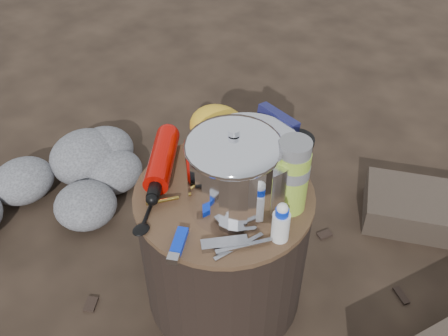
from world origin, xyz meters
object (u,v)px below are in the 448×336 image
Objects in this scene: fuel_bottle at (162,159)px; thermos at (292,176)px; stump at (224,247)px; travel_mug at (295,158)px; camping_pot at (233,171)px.

thermos is at bearing -18.82° from fuel_bottle.
thermos is (0.32, 0.10, 0.06)m from fuel_bottle.
stump is 0.32m from travel_mug.
camping_pot is at bearing -142.82° from thermos.
fuel_bottle is (-0.21, -0.02, -0.07)m from camping_pot.
camping_pot is (0.04, -0.01, 0.30)m from stump.
fuel_bottle is at bearing -170.16° from stump.
fuel_bottle is 0.33m from travel_mug.
camping_pot is at bearing -30.99° from fuel_bottle.
travel_mug is at bearing 60.36° from stump.
stump is at bearing -25.94° from fuel_bottle.
stump is at bearing 161.41° from camping_pot.
thermos is at bearing -61.75° from travel_mug.
stump is 2.08× the size of camping_pot.
stump is at bearing -154.90° from thermos.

